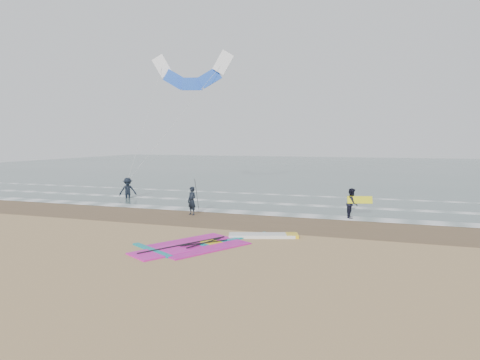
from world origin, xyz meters
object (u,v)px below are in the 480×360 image
(person_standing, at_px, (192,201))
(surf_kite, at_px, (192,74))
(person_walking, at_px, (352,203))
(person_wading, at_px, (128,186))
(windsurf_rig, at_px, (216,243))

(person_standing, distance_m, surf_kite, 12.26)
(person_walking, bearing_deg, person_wading, 82.31)
(person_standing, xyz_separation_m, person_walking, (8.51, 1.80, 0.02))
(surf_kite, bearing_deg, person_walking, -27.77)
(person_standing, bearing_deg, windsurf_rig, -33.68)
(person_standing, xyz_separation_m, person_wading, (-7.07, 4.48, 0.13))
(windsurf_rig, distance_m, surf_kite, 18.20)
(windsurf_rig, bearing_deg, person_wading, 136.70)
(windsurf_rig, distance_m, person_walking, 8.91)
(surf_kite, bearing_deg, windsurf_rig, -61.78)
(person_standing, bearing_deg, person_wading, 170.74)
(person_standing, height_order, person_wading, person_wading)
(person_wading, xyz_separation_m, surf_kite, (3.31, 3.77, 8.11))
(person_walking, height_order, person_wading, person_wading)
(windsurf_rig, distance_m, person_standing, 6.83)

